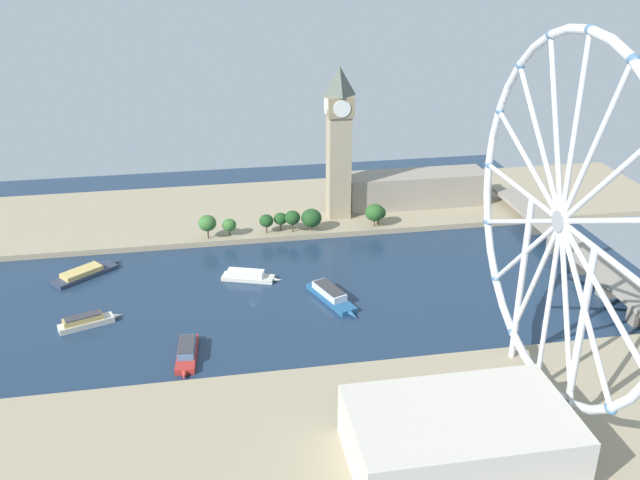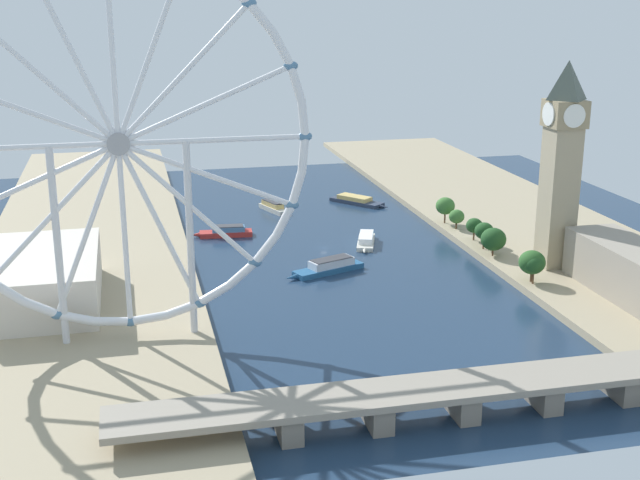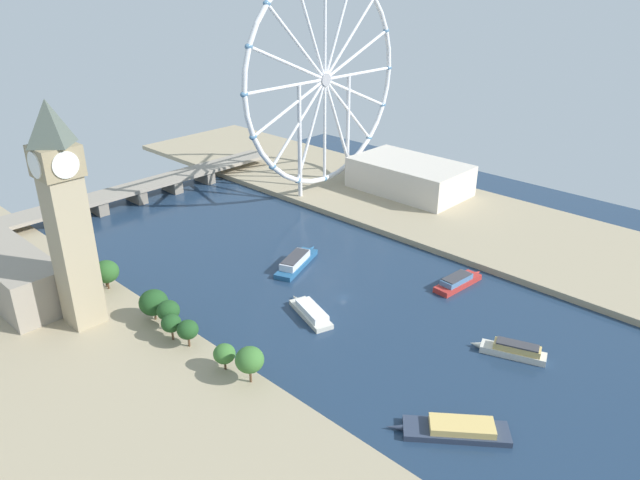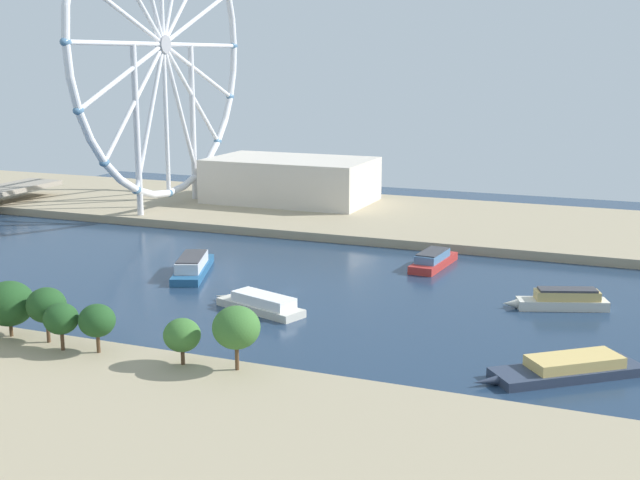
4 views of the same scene
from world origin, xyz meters
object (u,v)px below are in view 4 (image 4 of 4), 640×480
object	(u,v)px
riverside_hall	(291,180)
tour_boat_1	(568,368)
tour_boat_0	(193,266)
tour_boat_4	(562,300)
tour_boat_2	(434,260)
ferris_wheel	(163,46)
tour_boat_3	(261,304)

from	to	relation	value
riverside_hall	tour_boat_1	bearing A→B (deg)	-140.07
riverside_hall	tour_boat_0	world-z (taller)	riverside_hall
riverside_hall	tour_boat_4	xyz separation A→B (m)	(-109.14, -124.98, -9.88)
tour_boat_0	riverside_hall	bearing A→B (deg)	-11.78
tour_boat_2	tour_boat_4	world-z (taller)	tour_boat_4
tour_boat_2	riverside_hall	bearing A→B (deg)	51.45
tour_boat_1	tour_boat_2	distance (m)	93.23
tour_boat_4	tour_boat_1	bearing A→B (deg)	77.94
riverside_hall	tour_boat_4	bearing A→B (deg)	-131.13
tour_boat_4	ferris_wheel	bearing A→B (deg)	-45.19
tour_boat_2	tour_boat_4	xyz separation A→B (m)	(-31.30, -41.99, 0.15)
riverside_hall	tour_boat_2	xyz separation A→B (m)	(-77.84, -82.99, -10.03)
tour_boat_1	riverside_hall	bearing A→B (deg)	-88.46
ferris_wheel	tour_boat_1	world-z (taller)	ferris_wheel
tour_boat_0	tour_boat_4	distance (m)	106.74
riverside_hall	tour_boat_1	xyz separation A→B (m)	(-157.34, -131.68, -10.43)
riverside_hall	tour_boat_4	world-z (taller)	riverside_hall
ferris_wheel	riverside_hall	xyz separation A→B (m)	(30.84, -41.29, -55.70)
tour_boat_1	tour_boat_2	world-z (taller)	tour_boat_2
tour_boat_1	tour_boat_4	bearing A→B (deg)	-120.47
tour_boat_1	tour_boat_3	xyz separation A→B (m)	(17.08, 77.73, 0.24)
tour_boat_3	tour_boat_4	xyz separation A→B (m)	(31.13, -71.03, 0.31)
tour_boat_2	tour_boat_3	world-z (taller)	tour_boat_2
tour_boat_0	tour_boat_3	distance (m)	44.55
ferris_wheel	tour_boat_3	xyz separation A→B (m)	(-109.43, -95.24, -65.89)
tour_boat_0	tour_boat_3	bearing A→B (deg)	-147.85
riverside_hall	tour_boat_3	world-z (taller)	riverside_hall
riverside_hall	tour_boat_4	distance (m)	166.22
tour_boat_1	tour_boat_3	size ratio (longest dim) A/B	1.11
ferris_wheel	tour_boat_3	world-z (taller)	ferris_wheel
tour_boat_0	tour_boat_2	size ratio (longest dim) A/B	1.22
tour_boat_0	tour_boat_1	distance (m)	121.53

